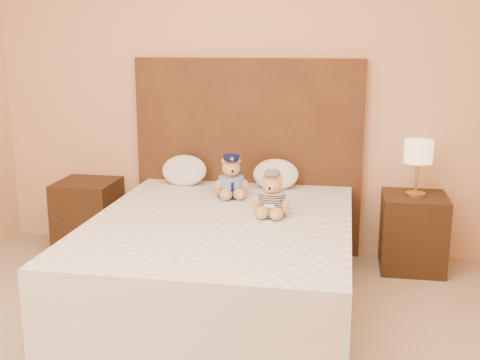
% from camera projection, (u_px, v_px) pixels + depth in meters
% --- Properties ---
extents(room_walls, '(4.04, 4.52, 2.72)m').
position_uv_depth(room_walls, '(185.00, 1.00, 2.73)').
color(room_walls, '#E5AC7C').
rests_on(room_walls, ground).
extents(bed, '(1.60, 2.00, 0.55)m').
position_uv_depth(bed, '(221.00, 260.00, 3.80)').
color(bed, white).
rests_on(bed, ground).
extents(headboard, '(1.75, 0.08, 1.50)m').
position_uv_depth(headboard, '(248.00, 157.00, 4.66)').
color(headboard, '#513218').
rests_on(headboard, ground).
extents(nightstand_left, '(0.45, 0.45, 0.55)m').
position_uv_depth(nightstand_left, '(88.00, 215.00, 4.78)').
color(nightstand_left, '#321E10').
rests_on(nightstand_left, ground).
extents(nightstand_right, '(0.45, 0.45, 0.55)m').
position_uv_depth(nightstand_right, '(413.00, 232.00, 4.35)').
color(nightstand_right, '#321E10').
rests_on(nightstand_right, ground).
extents(lamp, '(0.20, 0.20, 0.40)m').
position_uv_depth(lamp, '(418.00, 154.00, 4.22)').
color(lamp, gold).
rests_on(lamp, nightstand_right).
extents(teddy_police, '(0.32, 0.31, 0.30)m').
position_uv_depth(teddy_police, '(231.00, 176.00, 4.21)').
color(teddy_police, '#B28745').
rests_on(teddy_police, bed).
extents(teddy_prisoner, '(0.27, 0.26, 0.28)m').
position_uv_depth(teddy_prisoner, '(272.00, 194.00, 3.76)').
color(teddy_prisoner, '#B28745').
rests_on(teddy_prisoner, bed).
extents(pillow_left, '(0.35, 0.22, 0.24)m').
position_uv_depth(pillow_left, '(184.00, 169.00, 4.58)').
color(pillow_left, white).
rests_on(pillow_left, bed).
extents(pillow_right, '(0.34, 0.22, 0.24)m').
position_uv_depth(pillow_right, '(276.00, 173.00, 4.46)').
color(pillow_right, white).
rests_on(pillow_right, bed).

